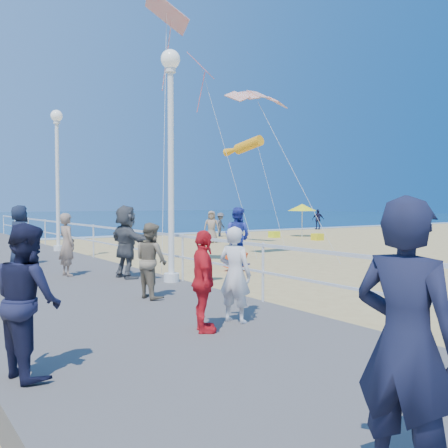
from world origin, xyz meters
TOP-DOWN VIEW (x-y plane):
  - ground at (0.00, 0.00)m, footprint 160.00×160.00m
  - surf_line at (0.00, 20.50)m, footprint 160.00×1.20m
  - boardwalk at (-7.50, 0.00)m, footprint 5.00×44.00m
  - railing at (-5.05, 0.00)m, footprint 0.05×42.00m
  - lamp_post_mid at (-5.35, 0.00)m, footprint 0.44×0.44m
  - lamp_post_far at (-5.35, 9.00)m, footprint 0.44×0.44m
  - woman_holding_toddler at (-6.41, -4.00)m, footprint 0.54×0.64m
  - toddler_held at (-6.26, -3.85)m, footprint 0.50×0.55m
  - spectator_0 at (-8.12, -8.24)m, footprint 0.57×0.76m
  - spectator_1 at (-6.60, -1.50)m, footprint 0.62×0.76m
  - spectator_3 at (-7.11, -4.21)m, footprint 0.68×0.92m
  - spectator_4 at (-7.55, 5.24)m, footprint 0.59×0.88m
  - spectator_5 at (-5.98, 1.13)m, footprint 0.69×1.69m
  - spectator_6 at (-7.06, 2.30)m, footprint 0.45×0.62m
  - spectator_7 at (-9.60, -4.68)m, footprint 0.75×0.89m
  - beach_walker_a at (7.30, 16.70)m, footprint 1.17×1.03m
  - beach_walker_b at (18.72, 19.25)m, footprint 1.05×0.81m
  - beach_walker_c at (4.13, 12.90)m, footprint 1.04×0.96m
  - box_kite at (-1.36, 3.00)m, footprint 0.86×0.90m
  - beach_umbrella at (11.63, 13.64)m, footprint 1.90×1.90m
  - beach_chair_left at (10.30, 10.92)m, footprint 0.55×0.55m
  - beach_chair_right at (9.65, 14.08)m, footprint 0.55×0.55m
  - kite_parafoil at (1.39, 5.32)m, footprint 2.63×0.94m
  - kite_windsock at (5.23, 10.96)m, footprint 1.05×2.93m
  - kite_diamond_pink at (0.23, 7.69)m, footprint 1.48×1.47m
  - kite_diamond_redwhite at (-3.38, 3.89)m, footprint 1.70×1.85m

SIDE VIEW (x-z plane):
  - ground at x=0.00m, z-range 0.00..0.00m
  - surf_line at x=0.00m, z-range 0.01..0.05m
  - boardwalk at x=-7.50m, z-range 0.00..0.40m
  - beach_chair_left at x=10.30m, z-range 0.00..0.40m
  - beach_chair_right at x=9.65m, z-range 0.00..0.40m
  - box_kite at x=-1.36m, z-range -0.07..0.67m
  - beach_walker_a at x=7.30m, z-range 0.00..1.57m
  - beach_walker_b at x=18.72m, z-range 0.00..1.66m
  - beach_walker_c at x=4.13m, z-range 0.00..1.78m
  - spectator_3 at x=-7.11m, z-range 0.40..1.85m
  - spectator_1 at x=-6.60m, z-range 0.40..1.86m
  - woman_holding_toddler at x=-6.41m, z-range 0.40..1.88m
  - spectator_6 at x=-7.06m, z-range 0.40..1.98m
  - spectator_7 at x=-9.60m, z-range 0.40..2.03m
  - railing at x=-5.05m, z-range 0.98..1.53m
  - spectator_4 at x=-7.55m, z-range 0.40..2.16m
  - spectator_5 at x=-5.98m, z-range 0.40..2.18m
  - spectator_0 at x=-8.12m, z-range 0.40..2.29m
  - toddler_held at x=-6.26m, z-range 1.25..2.17m
  - beach_umbrella at x=11.63m, z-range 0.84..2.98m
  - lamp_post_mid at x=-5.35m, z-range 1.00..6.32m
  - lamp_post_far at x=-5.35m, z-range 1.00..6.32m
  - kite_windsock at x=5.23m, z-range 4.71..5.84m
  - kite_parafoil at x=1.39m, z-range 6.14..6.79m
  - kite_diamond_pink at x=0.23m, z-range 7.48..8.36m
  - kite_diamond_redwhite at x=-3.38m, z-range 7.72..8.60m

